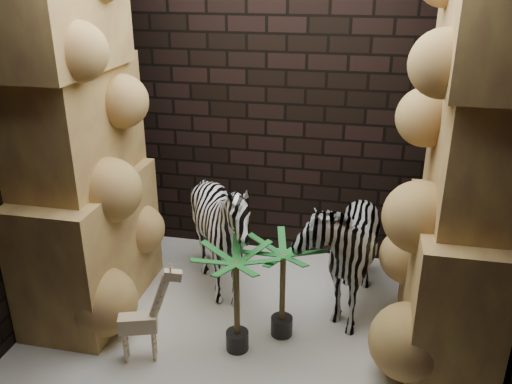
% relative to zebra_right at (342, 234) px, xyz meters
% --- Properties ---
extents(floor, '(3.50, 3.50, 0.00)m').
position_rel_zebra_right_xyz_m(floor, '(-0.62, -0.42, -0.65)').
color(floor, silver).
rests_on(floor, ground).
extents(wall_back, '(3.50, 0.00, 3.50)m').
position_rel_zebra_right_xyz_m(wall_back, '(-0.62, 0.83, 0.85)').
color(wall_back, black).
rests_on(wall_back, ground).
extents(wall_front, '(3.50, 0.00, 3.50)m').
position_rel_zebra_right_xyz_m(wall_front, '(-0.62, -1.67, 0.85)').
color(wall_front, black).
rests_on(wall_front, ground).
extents(wall_left, '(0.00, 3.00, 3.00)m').
position_rel_zebra_right_xyz_m(wall_left, '(-2.37, -0.42, 0.85)').
color(wall_left, black).
rests_on(wall_left, ground).
extents(rock_pillar_left, '(0.68, 1.30, 3.00)m').
position_rel_zebra_right_xyz_m(rock_pillar_left, '(-2.02, -0.42, 0.85)').
color(rock_pillar_left, '#CEB455').
rests_on(rock_pillar_left, floor).
extents(rock_pillar_right, '(0.58, 1.25, 3.00)m').
position_rel_zebra_right_xyz_m(rock_pillar_right, '(0.80, -0.42, 0.85)').
color(rock_pillar_right, '#CEB455').
rests_on(rock_pillar_right, floor).
extents(zebra_right, '(0.66, 1.13, 1.30)m').
position_rel_zebra_right_xyz_m(zebra_right, '(0.00, 0.00, 0.00)').
color(zebra_right, white).
rests_on(zebra_right, floor).
extents(zebra_left, '(1.19, 1.37, 1.09)m').
position_rel_zebra_right_xyz_m(zebra_left, '(-0.98, -0.10, -0.10)').
color(zebra_left, white).
rests_on(zebra_left, floor).
extents(giraffe_toy, '(0.43, 0.26, 0.79)m').
position_rel_zebra_right_xyz_m(giraffe_toy, '(-1.35, -1.03, -0.25)').
color(giraffe_toy, beige).
rests_on(giraffe_toy, floor).
extents(palm_front, '(0.36, 0.36, 0.81)m').
position_rel_zebra_right_xyz_m(palm_front, '(-0.39, -0.53, -0.25)').
color(palm_front, '#11531C').
rests_on(palm_front, floor).
extents(palm_back, '(0.36, 0.36, 0.84)m').
position_rel_zebra_right_xyz_m(palm_back, '(-0.69, -0.78, -0.23)').
color(palm_back, '#11531C').
rests_on(palm_back, floor).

